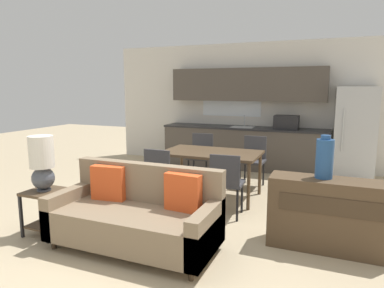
% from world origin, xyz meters
% --- Properties ---
extents(ground_plane, '(20.00, 20.00, 0.00)m').
position_xyz_m(ground_plane, '(0.00, 0.00, 0.00)').
color(ground_plane, tan).
extents(wall_back, '(6.40, 0.07, 2.70)m').
position_xyz_m(wall_back, '(-0.01, 4.63, 1.35)').
color(wall_back, silver).
rests_on(wall_back, ground_plane).
extents(kitchen_counter, '(3.52, 0.65, 2.15)m').
position_xyz_m(kitchen_counter, '(0.02, 4.33, 0.84)').
color(kitchen_counter, '#4C443D').
rests_on(kitchen_counter, ground_plane).
extents(refrigerator, '(0.73, 0.71, 1.76)m').
position_xyz_m(refrigerator, '(2.17, 4.24, 0.88)').
color(refrigerator, '#B7BABC').
rests_on(refrigerator, ground_plane).
extents(dining_table, '(1.52, 0.91, 0.73)m').
position_xyz_m(dining_table, '(0.03, 2.15, 0.67)').
color(dining_table, brown).
rests_on(dining_table, ground_plane).
extents(couch, '(1.83, 0.80, 0.89)m').
position_xyz_m(couch, '(-0.14, 0.16, 0.35)').
color(couch, '#3D2D1E').
rests_on(couch, ground_plane).
extents(side_table, '(0.43, 0.43, 0.54)m').
position_xyz_m(side_table, '(-1.31, 0.03, 0.36)').
color(side_table, brown).
rests_on(side_table, ground_plane).
extents(table_lamp, '(0.28, 0.28, 0.65)m').
position_xyz_m(table_lamp, '(-1.33, 0.03, 0.88)').
color(table_lamp, '#4C515B').
rests_on(table_lamp, side_table).
extents(credenza, '(1.25, 0.40, 0.78)m').
position_xyz_m(credenza, '(1.80, 0.89, 0.39)').
color(credenza, brown).
rests_on(credenza, ground_plane).
extents(vase, '(0.18, 0.18, 0.46)m').
position_xyz_m(vase, '(1.72, 0.93, 1.00)').
color(vase, '#234C84').
rests_on(vase, credenza).
extents(dining_chair_near_left, '(0.42, 0.42, 0.88)m').
position_xyz_m(dining_chair_near_left, '(-0.46, 1.36, 0.51)').
color(dining_chair_near_left, '#38383D').
rests_on(dining_chair_near_left, ground_plane).
extents(dining_chair_far_left, '(0.46, 0.46, 0.88)m').
position_xyz_m(dining_chair_far_left, '(-0.47, 2.96, 0.51)').
color(dining_chair_far_left, '#38383D').
rests_on(dining_chair_far_left, ground_plane).
extents(dining_chair_far_right, '(0.43, 0.43, 0.88)m').
position_xyz_m(dining_chair_far_right, '(0.51, 2.99, 0.51)').
color(dining_chair_far_right, '#38383D').
rests_on(dining_chair_far_right, ground_plane).
extents(dining_chair_near_right, '(0.45, 0.45, 0.88)m').
position_xyz_m(dining_chair_near_right, '(0.52, 1.36, 0.51)').
color(dining_chair_near_right, '#38383D').
rests_on(dining_chair_near_right, ground_plane).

